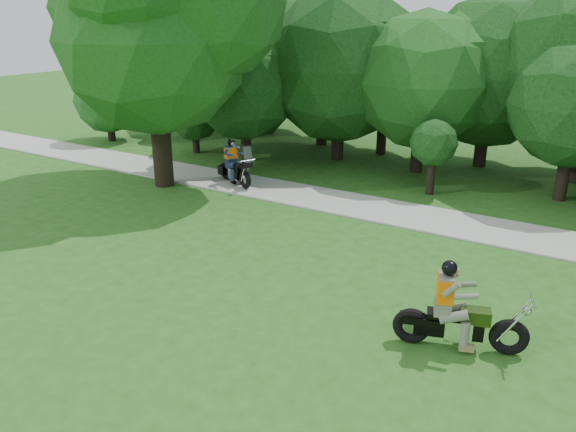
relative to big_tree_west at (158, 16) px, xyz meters
The scene contains 6 objects.
ground 13.82m from the big_tree_west, 33.03° to the right, with size 100.00×100.00×0.00m, color #245518.
walkway 12.05m from the big_tree_west, ahead, with size 60.00×2.20×0.06m, color #A5A59F.
tree_line 12.73m from the big_tree_west, 37.60° to the left, with size 40.57×12.24×7.48m.
big_tree_west is the anchor object (origin of this frame).
chopper_motorcycle 13.95m from the big_tree_west, 23.88° to the right, with size 2.39×1.16×1.74m.
touring_motorcycle 5.63m from the big_tree_west, 26.37° to the left, with size 1.97×1.24×1.59m.
Camera 1 is at (3.47, -7.62, 5.85)m, focal length 35.00 mm.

